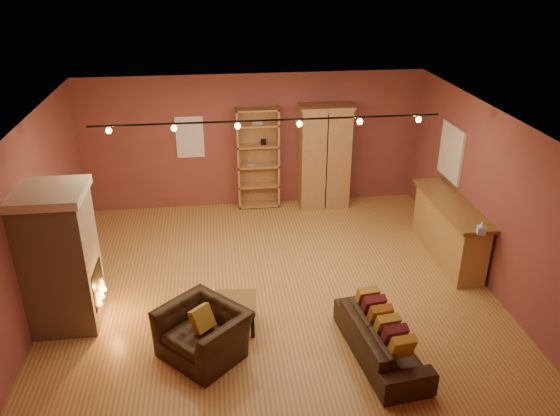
{
  "coord_description": "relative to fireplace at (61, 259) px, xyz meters",
  "views": [
    {
      "loc": [
        -0.81,
        -7.56,
        4.97
      ],
      "look_at": [
        0.17,
        0.2,
        1.28
      ],
      "focal_mm": 35.0,
      "sensor_mm": 36.0,
      "label": 1
    }
  ],
  "objects": [
    {
      "name": "floor",
      "position": [
        3.04,
        0.6,
        -1.06
      ],
      "size": [
        7.0,
        7.0,
        0.0
      ],
      "primitive_type": "plane",
      "color": "#A07239",
      "rests_on": "ground"
    },
    {
      "name": "ceiling",
      "position": [
        3.04,
        0.6,
        1.74
      ],
      "size": [
        7.0,
        7.0,
        0.0
      ],
      "primitive_type": "plane",
      "rotation": [
        3.14,
        0.0,
        0.0
      ],
      "color": "brown",
      "rests_on": "back_wall"
    },
    {
      "name": "back_wall",
      "position": [
        3.04,
        3.85,
        0.34
      ],
      "size": [
        7.0,
        0.02,
        2.8
      ],
      "primitive_type": "cube",
      "color": "brown",
      "rests_on": "floor"
    },
    {
      "name": "left_wall",
      "position": [
        -0.46,
        0.6,
        0.34
      ],
      "size": [
        0.02,
        6.5,
        2.8
      ],
      "primitive_type": "cube",
      "color": "brown",
      "rests_on": "floor"
    },
    {
      "name": "right_wall",
      "position": [
        6.54,
        0.6,
        0.34
      ],
      "size": [
        0.02,
        6.5,
        2.8
      ],
      "primitive_type": "cube",
      "color": "brown",
      "rests_on": "floor"
    },
    {
      "name": "fireplace",
      "position": [
        0.0,
        0.0,
        0.0
      ],
      "size": [
        1.01,
        0.98,
        2.12
      ],
      "color": "tan",
      "rests_on": "floor"
    },
    {
      "name": "back_window",
      "position": [
        1.74,
        3.83,
        0.49
      ],
      "size": [
        0.56,
        0.04,
        0.86
      ],
      "primitive_type": "cube",
      "color": "white",
      "rests_on": "back_wall"
    },
    {
      "name": "bookcase",
      "position": [
        3.11,
        3.74,
        0.03
      ],
      "size": [
        0.88,
        0.34,
        2.14
      ],
      "color": "tan",
      "rests_on": "floor"
    },
    {
      "name": "armoire",
      "position": [
        4.49,
        3.57,
        0.04
      ],
      "size": [
        1.08,
        0.62,
        2.2
      ],
      "color": "tan",
      "rests_on": "floor"
    },
    {
      "name": "bar_counter",
      "position": [
        6.24,
        1.11,
        -0.52
      ],
      "size": [
        0.6,
        2.23,
        1.07
      ],
      "color": "tan",
      "rests_on": "floor"
    },
    {
      "name": "tissue_box",
      "position": [
        6.19,
        -0.04,
        0.1
      ],
      "size": [
        0.16,
        0.16,
        0.23
      ],
      "rotation": [
        0.0,
        0.0,
        -0.26
      ],
      "color": "#8DBFE2",
      "rests_on": "bar_counter"
    },
    {
      "name": "right_window",
      "position": [
        6.51,
        2.0,
        0.59
      ],
      "size": [
        0.05,
        0.9,
        1.0
      ],
      "primitive_type": "cube",
      "color": "white",
      "rests_on": "right_wall"
    },
    {
      "name": "loveseat",
      "position": [
        4.31,
        -1.32,
        -0.68
      ],
      "size": [
        0.75,
        1.86,
        0.76
      ],
      "rotation": [
        0.0,
        0.0,
        1.7
      ],
      "color": "black",
      "rests_on": "floor"
    },
    {
      "name": "armchair",
      "position": [
        1.95,
        -0.99,
        -0.59
      ],
      "size": [
        1.23,
        1.25,
        0.93
      ],
      "rotation": [
        0.0,
        0.0,
        -0.82
      ],
      "color": "black",
      "rests_on": "floor"
    },
    {
      "name": "coffee_table",
      "position": [
        2.41,
        -0.45,
        -0.68
      ],
      "size": [
        0.65,
        0.65,
        0.45
      ],
      "rotation": [
        0.0,
        0.0,
        -0.1
      ],
      "color": "brown",
      "rests_on": "floor"
    },
    {
      "name": "track_rail",
      "position": [
        3.04,
        0.8,
        1.63
      ],
      "size": [
        5.2,
        0.09,
        0.13
      ],
      "color": "black",
      "rests_on": "ceiling"
    }
  ]
}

